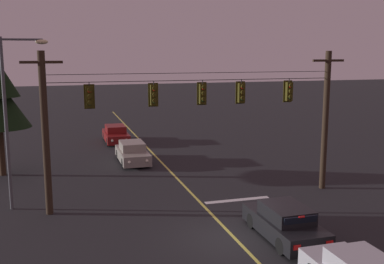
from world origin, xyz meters
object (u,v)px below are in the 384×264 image
at_px(traffic_light_left_inner, 154,95).
at_px(traffic_light_rightmost, 289,91).
at_px(traffic_light_leftmost, 90,97).
at_px(traffic_light_centre, 203,94).
at_px(car_oncoming_lead, 133,153).
at_px(traffic_light_right_inner, 241,93).
at_px(street_lamp_corner, 12,108).
at_px(car_oncoming_trailing, 116,134).
at_px(car_waiting_near_lane, 285,223).

xyz_separation_m(traffic_light_left_inner, traffic_light_rightmost, (7.06, 0.00, 0.00)).
bearing_deg(traffic_light_rightmost, traffic_light_left_inner, 180.00).
height_order(traffic_light_leftmost, traffic_light_centre, same).
height_order(traffic_light_leftmost, car_oncoming_lead, traffic_light_leftmost).
bearing_deg(traffic_light_centre, traffic_light_right_inner, 0.00).
bearing_deg(traffic_light_rightmost, street_lamp_corner, 174.95).
bearing_deg(car_oncoming_lead, street_lamp_corner, -131.05).
relative_size(traffic_light_leftmost, car_oncoming_trailing, 0.28).
distance_m(traffic_light_leftmost, car_oncoming_lead, 10.51).
distance_m(traffic_light_right_inner, street_lamp_corner, 10.85).
distance_m(traffic_light_left_inner, traffic_light_rightmost, 7.06).
bearing_deg(traffic_light_left_inner, car_oncoming_trailing, 89.62).
bearing_deg(car_waiting_near_lane, car_oncoming_lead, 104.60).
height_order(traffic_light_left_inner, traffic_light_rightmost, same).
distance_m(traffic_light_right_inner, traffic_light_rightmost, 2.63).
distance_m(traffic_light_left_inner, street_lamp_corner, 6.48).
distance_m(traffic_light_left_inner, car_waiting_near_lane, 8.33).
distance_m(traffic_light_leftmost, traffic_light_left_inner, 2.95).
bearing_deg(traffic_light_rightmost, car_oncoming_lead, 127.41).
distance_m(traffic_light_centre, traffic_light_right_inner, 2.02).
height_order(traffic_light_right_inner, traffic_light_rightmost, same).
height_order(traffic_light_left_inner, car_waiting_near_lane, traffic_light_left_inner).
bearing_deg(traffic_light_right_inner, traffic_light_leftmost, 180.00).
xyz_separation_m(car_waiting_near_lane, car_oncoming_trailing, (-3.95, 21.75, -0.00)).
height_order(traffic_light_centre, traffic_light_rightmost, same).
height_order(car_waiting_near_lane, car_oncoming_trailing, same).
height_order(traffic_light_leftmost, car_oncoming_trailing, traffic_light_leftmost).
bearing_deg(street_lamp_corner, car_waiting_near_lane, -33.00).
bearing_deg(traffic_light_left_inner, street_lamp_corner, 169.43).
bearing_deg(traffic_light_leftmost, car_oncoming_lead, 69.73).
bearing_deg(traffic_light_right_inner, street_lamp_corner, 173.72).
distance_m(traffic_light_centre, car_oncoming_trailing, 17.00).
height_order(car_waiting_near_lane, street_lamp_corner, street_lamp_corner).
distance_m(car_waiting_near_lane, car_oncoming_trailing, 22.11).
xyz_separation_m(car_waiting_near_lane, car_oncoming_lead, (-3.75, 14.40, -0.00)).
distance_m(traffic_light_rightmost, car_oncoming_trailing, 18.22).
height_order(traffic_light_centre, car_oncoming_lead, traffic_light_centre).
bearing_deg(traffic_light_left_inner, traffic_light_rightmost, 0.00).
relative_size(traffic_light_left_inner, car_oncoming_trailing, 0.28).
xyz_separation_m(traffic_light_right_inner, car_oncoming_lead, (-4.12, 8.83, -4.68)).
distance_m(traffic_light_left_inner, car_oncoming_trailing, 16.85).
relative_size(traffic_light_left_inner, street_lamp_corner, 0.15).
distance_m(traffic_light_rightmost, car_oncoming_lead, 12.06).
xyz_separation_m(traffic_light_right_inner, traffic_light_rightmost, (2.63, 0.00, 0.00)).
relative_size(traffic_light_centre, traffic_light_right_inner, 1.00).
height_order(traffic_light_leftmost, car_waiting_near_lane, traffic_light_leftmost).
bearing_deg(traffic_light_left_inner, car_oncoming_lead, 88.01).
xyz_separation_m(traffic_light_right_inner, car_oncoming_trailing, (-4.32, 16.18, -4.68)).
bearing_deg(traffic_light_rightmost, traffic_light_leftmost, 180.00).
distance_m(traffic_light_centre, car_waiting_near_lane, 7.46).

